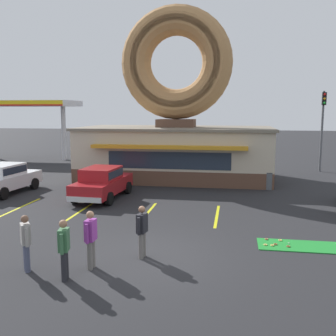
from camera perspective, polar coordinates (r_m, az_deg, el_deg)
ground_plane at (r=12.35m, az=-2.64°, el=-12.63°), size 160.00×160.00×0.00m
donut_shop_building at (r=25.49m, az=1.17°, el=6.82°), size 12.30×6.75×10.96m
putting_mat at (r=13.89m, az=20.02°, el=-10.67°), size 3.40×1.16×0.03m
mini_donut_mid_left at (r=13.54m, az=13.95°, el=-10.74°), size 0.13×0.13×0.04m
mini_donut_mid_right at (r=13.58m, az=17.07°, el=-10.81°), size 0.13×0.13×0.04m
mini_donut_far_left at (r=14.10m, az=15.98°, el=-10.04°), size 0.13×0.13×0.04m
mini_donut_far_centre at (r=13.54m, az=14.89°, el=-10.79°), size 0.13×0.13×0.04m
mini_donut_far_right at (r=14.10m, az=14.09°, el=-9.97°), size 0.13×0.13×0.04m
mini_donut_extra at (r=13.67m, az=15.33°, el=-10.62°), size 0.13×0.13×0.04m
golf_ball at (r=13.87m, az=17.15°, el=-10.39°), size 0.04×0.04×0.04m
car_white at (r=22.72m, az=-22.68°, el=-1.29°), size 2.22×4.67×1.60m
car_red at (r=20.08m, az=-9.52°, el=-1.94°), size 2.17×4.65×1.60m
pedestrian_blue_sweater_man at (r=11.97m, az=-3.78°, el=-8.86°), size 0.30×0.59×1.60m
pedestrian_hooded_kid at (r=11.34m, az=-11.15°, el=-9.77°), size 0.26×0.60×1.66m
pedestrian_leather_jacket_man at (r=10.77m, az=-14.85°, el=-11.02°), size 0.31×0.59×1.63m
pedestrian_clipboard_woman at (r=11.66m, az=-19.94°, el=-9.86°), size 0.42×0.50×1.59m
trash_bin at (r=22.92m, az=14.43°, el=-1.77°), size 0.57×0.57×0.97m
traffic_light_pole at (r=30.43m, az=21.53°, el=6.43°), size 0.28×0.47×5.80m
gas_station_canopy at (r=38.22m, az=-19.87°, el=8.51°), size 9.00×4.46×5.30m
parking_stripe_far_left at (r=19.42m, az=-20.60°, el=-5.35°), size 0.12×3.60×0.01m
parking_stripe_left at (r=18.11m, az=-12.32°, el=-5.96°), size 0.12×3.60×0.01m
parking_stripe_mid_left at (r=17.24m, az=-2.96°, el=-6.51°), size 0.12×3.60×0.01m
parking_stripe_centre at (r=16.86m, az=7.11°, el=-6.90°), size 0.12×3.60×0.01m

